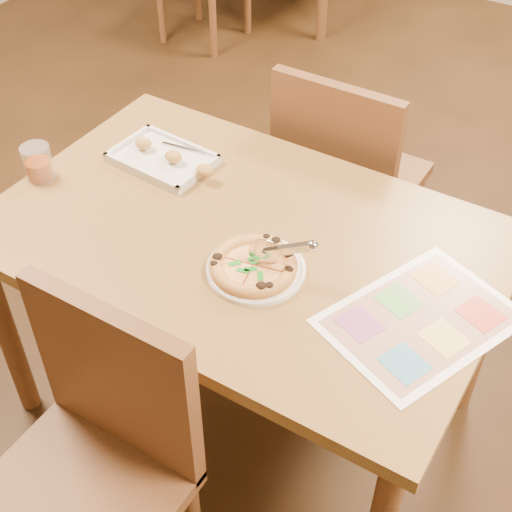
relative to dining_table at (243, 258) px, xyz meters
The scene contains 9 objects.
dining_table is the anchor object (origin of this frame).
chair_near 0.61m from the dining_table, 90.00° to the right, with size 0.42×0.42×0.47m.
chair_far 0.61m from the dining_table, 90.00° to the left, with size 0.42×0.42×0.47m.
plate 0.17m from the dining_table, 44.94° to the right, with size 0.24×0.24×0.01m, color white.
pizza 0.19m from the dining_table, 47.74° to the right, with size 0.21×0.21×0.03m.
pizza_cutter 0.24m from the dining_table, 27.99° to the right, with size 0.15×0.06×0.09m.
appetizer_tray 0.40m from the dining_table, 158.08° to the left, with size 0.33×0.21×0.05m.
glass_tumbler 0.63m from the dining_table, behind, with size 0.08×0.08×0.10m.
menu 0.51m from the dining_table, ahead, with size 0.30×0.42×0.01m, color white.
Camera 1 is at (0.75, -1.16, 1.91)m, focal length 50.00 mm.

